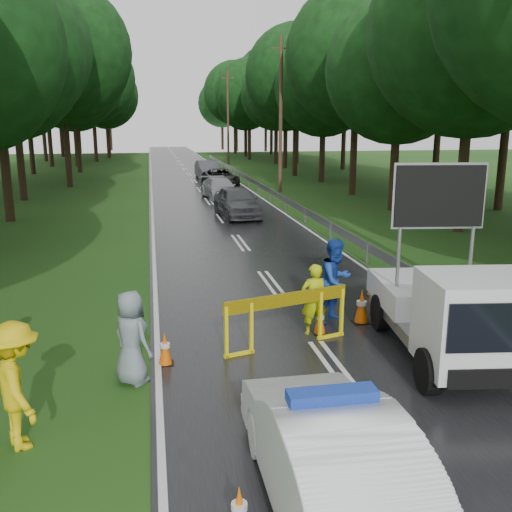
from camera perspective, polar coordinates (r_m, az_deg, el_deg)
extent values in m
plane|color=#184112|center=(11.14, 8.15, -11.42)|extent=(160.00, 160.00, 0.00)
cube|color=black|center=(39.98, -5.58, 6.60)|extent=(7.00, 140.00, 0.02)
cube|color=gray|center=(40.40, -0.31, 7.50)|extent=(0.05, 60.00, 0.30)
cylinder|color=#4A3022|center=(38.53, 2.48, 13.84)|extent=(0.24, 0.24, 10.00)
cube|color=#4A3022|center=(38.79, 2.54, 20.05)|extent=(1.40, 0.08, 0.08)
cylinder|color=#4A3022|center=(64.14, -2.82, 13.61)|extent=(0.24, 0.24, 10.00)
cube|color=#4A3022|center=(64.30, -2.87, 17.36)|extent=(1.40, 0.08, 0.08)
imported|color=white|center=(7.32, 7.42, -19.21)|extent=(1.54, 4.34, 1.43)
cube|color=#1938A5|center=(6.93, 7.62, -13.73)|extent=(1.07, 0.30, 0.14)
cube|color=gray|center=(12.49, 17.95, -6.52)|extent=(2.47, 4.33, 0.24)
cube|color=white|center=(13.24, 16.59, -3.52)|extent=(2.34, 2.60, 0.54)
cube|color=white|center=(10.74, 21.51, -6.18)|extent=(2.14, 1.81, 1.66)
cube|color=black|center=(10.00, 23.48, -6.61)|extent=(1.80, 0.27, 0.83)
cube|color=black|center=(12.44, 17.85, 5.73)|extent=(1.86, 0.36, 1.27)
cylinder|color=black|center=(10.52, 16.86, -10.98)|extent=(0.38, 0.85, 0.82)
cylinder|color=black|center=(13.30, 12.36, -5.54)|extent=(0.38, 0.85, 0.82)
cylinder|color=black|center=(13.90, 19.81, -5.21)|extent=(0.38, 0.85, 0.82)
cube|color=yellow|center=(11.41, -3.00, -7.69)|extent=(0.08, 0.08, 1.11)
cube|color=yellow|center=(11.62, -0.48, -7.26)|extent=(0.08, 0.08, 1.11)
cube|color=yellow|center=(12.40, 6.45, -6.01)|extent=(0.08, 0.08, 1.11)
cube|color=yellow|center=(12.69, 8.56, -5.61)|extent=(0.08, 0.08, 1.11)
cube|color=#F2CC00|center=(11.83, 3.13, -4.36)|extent=(2.78, 0.86, 0.28)
imported|color=#BBD00B|center=(12.65, 5.80, -4.36)|extent=(0.62, 0.43, 1.62)
imported|color=#183CA0|center=(13.49, 8.00, -2.46)|extent=(1.23, 1.16, 2.00)
imported|color=yellow|center=(9.03, -22.76, -11.86)|extent=(1.16, 1.41, 1.91)
imported|color=gray|center=(10.54, -12.37, -7.98)|extent=(0.97, 1.00, 1.73)
imported|color=#3A3B41|center=(28.31, -1.91, 5.45)|extent=(2.14, 4.63, 1.53)
imported|color=gray|center=(35.32, -3.63, 6.77)|extent=(2.28, 4.55, 1.27)
imported|color=black|center=(41.80, -3.57, 7.81)|extent=(2.52, 4.84, 1.30)
imported|color=#404348|center=(47.69, -4.87, 8.59)|extent=(1.87, 4.67, 1.51)
cone|color=#FF6208|center=(7.09, -1.68, -24.09)|extent=(0.25, 0.25, 0.63)
cube|color=black|center=(12.96, 6.36, -7.67)|extent=(0.31, 0.31, 0.03)
cone|color=#FF6208|center=(12.85, 6.40, -6.32)|extent=(0.26, 0.26, 0.64)
cube|color=black|center=(13.76, 10.43, -6.53)|extent=(0.39, 0.39, 0.03)
cone|color=#FF6208|center=(13.63, 10.50, -4.93)|extent=(0.32, 0.32, 0.80)
cube|color=black|center=(11.48, -9.03, -10.61)|extent=(0.32, 0.32, 0.03)
cone|color=#FF6208|center=(11.35, -9.09, -9.08)|extent=(0.26, 0.26, 0.65)
cube|color=black|center=(15.91, 11.54, -3.86)|extent=(0.34, 0.34, 0.03)
cone|color=#FF6208|center=(15.81, 11.60, -2.65)|extent=(0.28, 0.28, 0.69)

